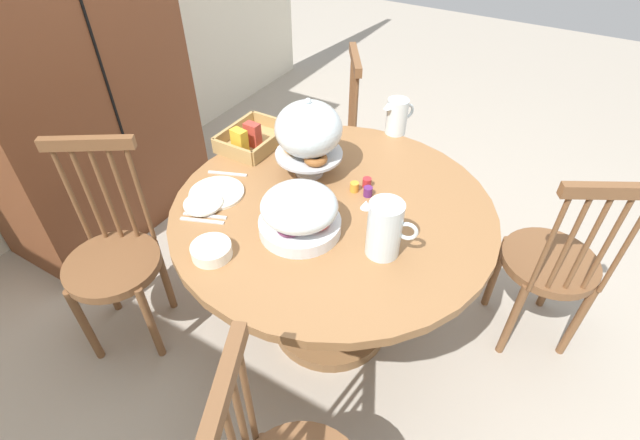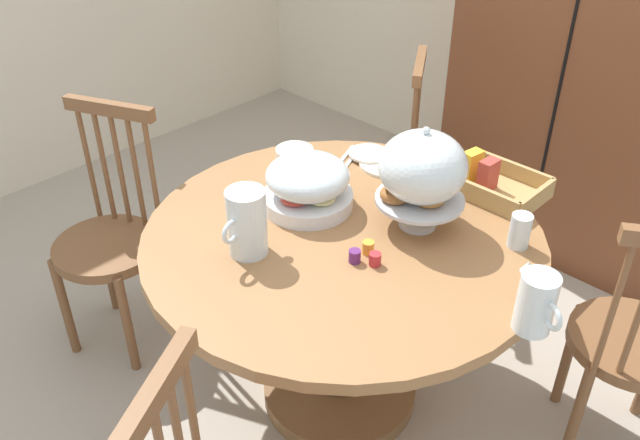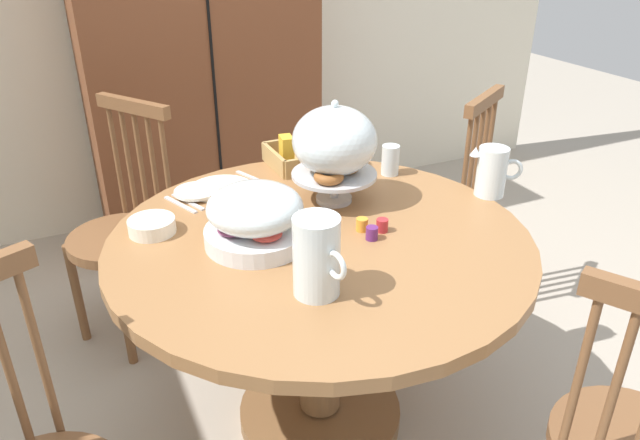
{
  "view_description": "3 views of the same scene",
  "coord_description": "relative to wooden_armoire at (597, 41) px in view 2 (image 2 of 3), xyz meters",
  "views": [
    {
      "loc": [
        -1.35,
        -0.72,
        1.88
      ],
      "look_at": [
        -0.21,
        -0.05,
        0.74
      ],
      "focal_mm": 26.1,
      "sensor_mm": 36.0,
      "label": 1
    },
    {
      "loc": [
        1.04,
        -1.34,
        1.94
      ],
      "look_at": [
        -0.21,
        -0.05,
        0.74
      ],
      "focal_mm": 37.74,
      "sensor_mm": 36.0,
      "label": 2
    },
    {
      "loc": [
        -0.77,
        -1.46,
        1.59
      ],
      "look_at": [
        -0.11,
        -0.05,
        0.79
      ],
      "focal_mm": 33.5,
      "sensor_mm": 36.0,
      "label": 3
    }
  ],
  "objects": [
    {
      "name": "ground_plane",
      "position": [
        0.06,
        -1.5,
        -0.98
      ],
      "size": [
        10.0,
        10.0,
        0.0
      ],
      "primitive_type": "plane",
      "color": "#A89E8E"
    },
    {
      "name": "wooden_armoire",
      "position": [
        0.0,
        0.0,
        0.0
      ],
      "size": [
        1.18,
        0.6,
        1.96
      ],
      "color": "brown",
      "rests_on": "ground_plane"
    },
    {
      "name": "dining_table",
      "position": [
        -0.05,
        -1.55,
        -0.44
      ],
      "size": [
        1.26,
        1.26,
        0.74
      ],
      "color": "olive",
      "rests_on": "ground_plane"
    },
    {
      "name": "windsor_chair_by_cabinet",
      "position": [
        0.75,
        -1.07,
        -0.53
      ],
      "size": [
        0.46,
        0.46,
        0.97
      ],
      "color": "brown",
      "rests_on": "ground_plane"
    },
    {
      "name": "windsor_chair_facing_door",
      "position": [
        -0.54,
        -0.75,
        -0.53
      ],
      "size": [
        0.46,
        0.46,
        0.97
      ],
      "color": "brown",
      "rests_on": "ground_plane"
    },
    {
      "name": "windsor_chair_far_side",
      "position": [
        -0.91,
        -1.91,
        -0.53
      ],
      "size": [
        0.44,
        0.44,
        0.97
      ],
      "color": "brown",
      "rests_on": "ground_plane"
    },
    {
      "name": "pastry_stand_with_dome",
      "position": [
        0.09,
        -1.35,
        -0.05
      ],
      "size": [
        0.28,
        0.28,
        0.34
      ],
      "color": "silver",
      "rests_on": "dining_table"
    },
    {
      "name": "fruit_platter_covered",
      "position": [
        -0.24,
        -1.52,
        -0.16
      ],
      "size": [
        0.3,
        0.3,
        0.18
      ],
      "color": "silver",
      "rests_on": "dining_table"
    },
    {
      "name": "orange_juice_pitcher",
      "position": [
        -0.19,
        -1.82,
        -0.15
      ],
      "size": [
        0.12,
        0.2,
        0.21
      ],
      "color": "silver",
      "rests_on": "dining_table"
    },
    {
      "name": "milk_pitcher",
      "position": [
        0.59,
        -1.53,
        -0.17
      ],
      "size": [
        0.17,
        0.11,
        0.17
      ],
      "color": "silver",
      "rests_on": "dining_table"
    },
    {
      "name": "cereal_basket",
      "position": [
        0.15,
        -1.01,
        -0.21
      ],
      "size": [
        0.32,
        0.24,
        0.12
      ],
      "color": "tan",
      "rests_on": "dining_table"
    },
    {
      "name": "china_plate_large",
      "position": [
        -0.22,
        -1.11,
        -0.24
      ],
      "size": [
        0.22,
        0.22,
        0.01
      ],
      "primitive_type": "cylinder",
      "color": "white",
      "rests_on": "dining_table"
    },
    {
      "name": "china_plate_small",
      "position": [
        -0.31,
        -1.12,
        -0.23
      ],
      "size": [
        0.15,
        0.15,
        0.01
      ],
      "primitive_type": "cylinder",
      "color": "white",
      "rests_on": "china_plate_large"
    },
    {
      "name": "cereal_bowl",
      "position": [
        -0.5,
        -1.32,
        -0.22
      ],
      "size": [
        0.14,
        0.14,
        0.04
      ],
      "primitive_type": "cylinder",
      "color": "white",
      "rests_on": "dining_table"
    },
    {
      "name": "drinking_glass",
      "position": [
        0.38,
        -1.23,
        -0.19
      ],
      "size": [
        0.06,
        0.06,
        0.11
      ],
      "primitive_type": "cylinder",
      "color": "silver",
      "rests_on": "dining_table"
    },
    {
      "name": "jam_jar_strawberry",
      "position": [
        0.13,
        -1.61,
        -0.22
      ],
      "size": [
        0.04,
        0.04,
        0.04
      ],
      "primitive_type": "cylinder",
      "color": "#B7282D",
      "rests_on": "dining_table"
    },
    {
      "name": "jam_jar_apricot",
      "position": [
        0.07,
        -1.58,
        -0.22
      ],
      "size": [
        0.04,
        0.04,
        0.04
      ],
      "primitive_type": "cylinder",
      "color": "orange",
      "rests_on": "dining_table"
    },
    {
      "name": "jam_jar_grape",
      "position": [
        0.07,
        -1.64,
        -0.22
      ],
      "size": [
        0.04,
        0.04,
        0.04
      ],
      "primitive_type": "cylinder",
      "color": "#5B2366",
      "rests_on": "dining_table"
    },
    {
      "name": "table_knife",
      "position": [
        -0.35,
        -1.16,
        -0.24
      ],
      "size": [
        0.08,
        0.16,
        0.01
      ],
      "primitive_type": "cube",
      "rotation": [
        0.0,
        0.0,
        8.23
      ],
      "color": "silver",
      "rests_on": "dining_table"
    },
    {
      "name": "dinner_fork",
      "position": [
        -0.38,
        -1.17,
        -0.24
      ],
      "size": [
        0.08,
        0.16,
        0.01
      ],
      "primitive_type": "cube",
      "rotation": [
        0.0,
        0.0,
        8.23
      ],
      "color": "silver",
      "rests_on": "dining_table"
    },
    {
      "name": "soup_spoon",
      "position": [
        -0.09,
        -1.06,
        -0.24
      ],
      "size": [
        0.08,
        0.16,
        0.01
      ],
      "primitive_type": "cube",
      "rotation": [
        0.0,
        0.0,
        8.23
      ],
      "color": "silver",
      "rests_on": "dining_table"
    }
  ]
}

